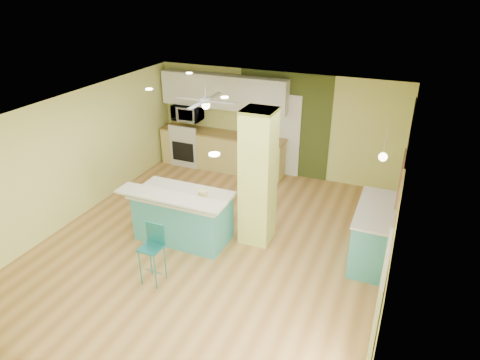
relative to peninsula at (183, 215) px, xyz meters
name	(u,v)px	position (x,y,z in m)	size (l,w,h in m)	color
floor	(214,245)	(0.62, 0.03, -0.50)	(6.00, 7.00, 0.01)	#A47239
ceiling	(210,113)	(0.62, 0.03, 2.01)	(6.00, 7.00, 0.01)	white
wall_back	(276,124)	(0.62, 3.53, 0.75)	(6.00, 0.01, 2.50)	#E3E77B
wall_front	(63,322)	(0.62, -3.48, 0.75)	(6.00, 0.01, 2.50)	#E3E77B
wall_left	(74,158)	(-2.39, 0.03, 0.75)	(0.01, 7.00, 2.50)	#E3E77B
wall_right	(396,218)	(3.62, 0.03, 0.75)	(0.01, 7.00, 2.50)	#E3E77B
wood_panel	(398,200)	(3.60, 0.63, 0.75)	(0.02, 3.40, 2.50)	#806649
olive_accent	(284,125)	(0.82, 3.51, 0.75)	(2.20, 0.02, 2.50)	#424E1F
interior_door	(283,136)	(0.82, 3.49, 0.50)	(0.82, 0.05, 2.00)	white
french_door	(372,339)	(3.59, -2.27, 0.55)	(0.04, 1.08, 2.10)	silver
column	(258,178)	(1.27, 0.53, 0.75)	(0.55, 0.55, 2.50)	#D2DD66
kitchen_run	(222,151)	(-0.68, 3.23, -0.02)	(3.25, 0.63, 0.94)	#DBC872
stove	(189,146)	(-1.63, 3.22, -0.04)	(0.76, 0.66, 1.08)	silver
upper_cabinets	(223,92)	(-0.68, 3.35, 1.45)	(3.20, 0.34, 0.80)	white
microwave	(187,113)	(-1.63, 3.23, 0.85)	(0.70, 0.48, 0.39)	white
ceiling_fan	(206,101)	(-0.48, 2.03, 1.58)	(1.41, 1.41, 0.61)	silver
pendant_lamp	(383,157)	(3.27, 0.78, 1.39)	(0.14, 0.14, 0.69)	silver
wall_decor	(401,178)	(3.58, 0.83, 1.05)	(0.03, 0.90, 0.70)	brown
peninsula	(183,215)	(0.00, 0.00, 0.00)	(2.01, 1.06, 1.07)	teal
bar_stool	(153,244)	(0.18, -1.22, 0.18)	(0.34, 0.34, 1.01)	teal
side_counter	(374,233)	(3.32, 0.72, 0.00)	(0.65, 1.54, 0.99)	teal
fruit_bowl	(247,135)	(-0.03, 3.21, 0.48)	(0.31, 0.31, 0.08)	#362116
canister	(203,195)	(0.44, 0.00, 0.52)	(0.17, 0.17, 0.17)	yellow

